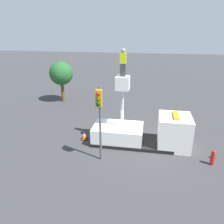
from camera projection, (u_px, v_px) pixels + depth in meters
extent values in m
plane|color=#38383A|center=(132.00, 143.00, 16.04)|extent=(120.00, 120.00, 0.00)
cube|color=black|center=(132.00, 141.00, 16.00)|extent=(5.73, 2.39, 0.24)
cube|color=white|center=(118.00, 134.00, 15.99)|extent=(3.55, 2.33, 1.27)
cube|color=white|center=(174.00, 132.00, 15.17)|extent=(2.18, 2.33, 2.29)
cube|color=black|center=(191.00, 127.00, 14.82)|extent=(0.03, 1.98, 0.91)
cube|color=orange|center=(176.00, 116.00, 14.73)|extent=(0.36, 1.40, 0.14)
cylinder|color=silver|center=(122.00, 108.00, 15.20)|extent=(0.22, 0.22, 2.83)
cube|color=white|center=(123.00, 83.00, 14.56)|extent=(0.91, 0.91, 0.90)
cube|color=#38383D|center=(123.00, 70.00, 14.25)|extent=(0.34, 0.26, 0.84)
cube|color=#D1E519|center=(123.00, 58.00, 13.97)|extent=(0.40, 0.26, 0.66)
sphere|color=#9E704C|center=(123.00, 51.00, 13.81)|extent=(0.23, 0.23, 0.23)
cylinder|color=white|center=(123.00, 50.00, 13.78)|extent=(0.26, 0.26, 0.09)
cylinder|color=#515156|center=(100.00, 125.00, 13.20)|extent=(0.14, 0.14, 4.82)
cube|color=#B79314|center=(99.00, 98.00, 12.37)|extent=(0.34, 0.28, 1.00)
sphere|color=red|center=(98.00, 94.00, 12.09)|extent=(0.22, 0.22, 0.22)
sphere|color=#503C07|center=(98.00, 99.00, 12.21)|extent=(0.22, 0.22, 0.22)
sphere|color=#083710|center=(98.00, 104.00, 12.32)|extent=(0.22, 0.22, 0.22)
cylinder|color=#B2231E|center=(212.00, 159.00, 13.35)|extent=(0.25, 0.25, 0.84)
sphere|color=#B2231E|center=(214.00, 152.00, 13.17)|extent=(0.21, 0.21, 0.21)
cylinder|color=#B2231E|center=(210.00, 157.00, 13.34)|extent=(0.12, 0.10, 0.10)
cylinder|color=#B2231E|center=(216.00, 158.00, 13.29)|extent=(0.12, 0.10, 0.10)
cube|color=black|center=(84.00, 139.00, 16.51)|extent=(0.47, 0.47, 0.03)
cone|color=orange|center=(84.00, 136.00, 16.40)|extent=(0.39, 0.39, 0.64)
cylinder|color=white|center=(84.00, 135.00, 16.39)|extent=(0.20, 0.20, 0.09)
cylinder|color=brown|center=(63.00, 91.00, 24.65)|extent=(0.36, 0.36, 2.31)
sphere|color=#235B28|center=(61.00, 73.00, 23.91)|extent=(2.56, 2.56, 2.56)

